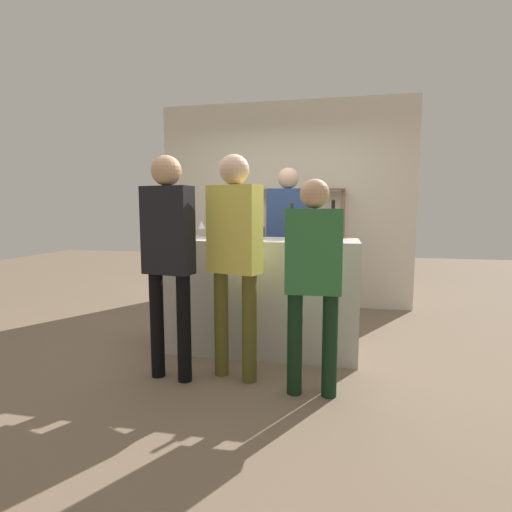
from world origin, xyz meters
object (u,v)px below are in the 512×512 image
(counter_bottle_0, at_px, (189,224))
(counter_bottle_2, at_px, (333,225))
(counter_bottle_4, at_px, (214,224))
(cork_jar, at_px, (179,231))
(customer_right, at_px, (313,270))
(wine_glass, at_px, (201,225))
(ice_bucket, at_px, (187,227))
(counter_bottle_3, at_px, (228,226))
(customer_left, at_px, (168,247))
(customer_center, at_px, (235,247))
(counter_bottle_1, at_px, (292,225))
(server_behind_counter, at_px, (288,234))

(counter_bottle_0, height_order, counter_bottle_2, counter_bottle_2)
(counter_bottle_2, height_order, counter_bottle_4, counter_bottle_2)
(cork_jar, bearing_deg, customer_right, -30.07)
(wine_glass, distance_m, ice_bucket, 0.15)
(counter_bottle_2, distance_m, counter_bottle_3, 0.93)
(counter_bottle_4, bearing_deg, ice_bucket, -160.94)
(wine_glass, xyz_separation_m, ice_bucket, (-0.13, -0.08, -0.02))
(ice_bucket, relative_size, cork_jar, 1.35)
(customer_left, bearing_deg, customer_center, -66.88)
(counter_bottle_1, height_order, ice_bucket, counter_bottle_1)
(counter_bottle_3, relative_size, counter_bottle_4, 0.97)
(counter_bottle_1, distance_m, customer_left, 1.21)
(counter_bottle_1, distance_m, counter_bottle_2, 0.40)
(customer_center, xyz_separation_m, server_behind_counter, (0.21, 1.62, 0.01))
(counter_bottle_0, height_order, counter_bottle_3, counter_bottle_0)
(customer_center, relative_size, customer_left, 1.01)
(wine_glass, distance_m, customer_right, 1.61)
(counter_bottle_4, xyz_separation_m, customer_left, (-0.05, -1.00, -0.15))
(wine_glass, xyz_separation_m, customer_center, (0.58, -0.87, -0.13))
(wine_glass, bearing_deg, counter_bottle_1, -8.90)
(customer_right, bearing_deg, customer_center, 72.10)
(counter_bottle_0, bearing_deg, cork_jar, 167.53)
(server_behind_counter, bearing_deg, customer_right, 6.01)
(counter_bottle_4, relative_size, customer_right, 0.22)
(customer_center, bearing_deg, counter_bottle_0, 63.46)
(counter_bottle_3, distance_m, customer_right, 1.10)
(counter_bottle_3, distance_m, customer_center, 0.56)
(ice_bucket, bearing_deg, customer_left, -77.03)
(counter_bottle_4, height_order, ice_bucket, counter_bottle_4)
(counter_bottle_1, bearing_deg, counter_bottle_0, -170.54)
(ice_bucket, bearing_deg, counter_bottle_3, -28.50)
(ice_bucket, distance_m, customer_right, 1.66)
(counter_bottle_1, xyz_separation_m, customer_center, (-0.36, -0.73, -0.15))
(customer_center, relative_size, customer_right, 1.13)
(customer_center, xyz_separation_m, customer_right, (0.62, -0.17, -0.13))
(counter_bottle_2, bearing_deg, customer_right, -98.55)
(cork_jar, distance_m, customer_right, 1.55)
(counter_bottle_4, relative_size, cork_jar, 2.37)
(wine_glass, distance_m, cork_jar, 0.31)
(counter_bottle_4, relative_size, customer_left, 0.20)
(counter_bottle_1, bearing_deg, customer_center, -116.20)
(cork_jar, bearing_deg, server_behind_counter, 48.02)
(counter_bottle_0, relative_size, customer_right, 0.23)
(ice_bucket, xyz_separation_m, customer_center, (0.71, -0.79, -0.11))
(counter_bottle_2, height_order, cork_jar, counter_bottle_2)
(customer_right, bearing_deg, counter_bottle_4, 43.09)
(counter_bottle_3, distance_m, ice_bucket, 0.58)
(counter_bottle_2, relative_size, customer_center, 0.21)
(counter_bottle_1, relative_size, cork_jar, 2.35)
(counter_bottle_0, bearing_deg, counter_bottle_4, 64.94)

